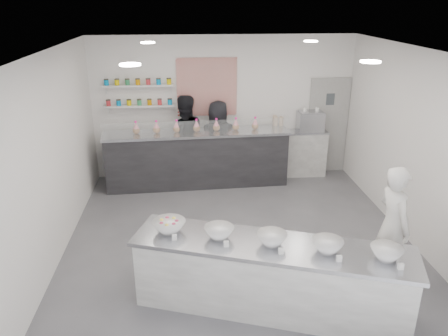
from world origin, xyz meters
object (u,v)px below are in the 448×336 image
at_px(espresso_machine, 310,122).
at_px(staff_left, 185,139).
at_px(prep_counter, 270,277).
at_px(back_bar, 197,159).
at_px(espresso_ledge, 295,153).
at_px(woman_prep, 393,226).
at_px(staff_right, 218,141).

xyz_separation_m(espresso_machine, staff_left, (-2.69, -0.12, -0.28)).
height_order(prep_counter, back_bar, back_bar).
xyz_separation_m(espresso_ledge, espresso_machine, (0.30, 0.00, 0.71)).
distance_m(back_bar, woman_prep, 4.36).
distance_m(prep_counter, espresso_ledge, 4.60).
bearing_deg(staff_right, staff_left, -0.53).
distance_m(woman_prep, staff_left, 4.71).
relative_size(back_bar, woman_prep, 2.22).
relative_size(espresso_ledge, staff_left, 0.73).
bearing_deg(woman_prep, espresso_ledge, -2.38).
height_order(prep_counter, espresso_ledge, espresso_ledge).
bearing_deg(espresso_ledge, prep_counter, -107.29).
bearing_deg(woman_prep, staff_right, 20.63).
relative_size(espresso_ledge, woman_prep, 0.80).
bearing_deg(staff_right, prep_counter, 93.75).
xyz_separation_m(espresso_ledge, staff_left, (-2.40, -0.12, 0.43)).
distance_m(espresso_machine, woman_prep, 3.94).
distance_m(prep_counter, back_bar, 4.10).
xyz_separation_m(espresso_ledge, staff_right, (-1.69, -0.12, 0.36)).
xyz_separation_m(staff_left, staff_right, (0.71, 0.00, -0.07)).
relative_size(prep_counter, woman_prep, 2.02).
bearing_deg(espresso_machine, prep_counter, -110.74).
height_order(espresso_ledge, espresso_machine, espresso_machine).
xyz_separation_m(back_bar, woman_prep, (2.51, -3.56, 0.26)).
xyz_separation_m(prep_counter, staff_left, (-1.03, 4.28, 0.46)).
bearing_deg(woman_prep, back_bar, 27.49).
height_order(espresso_ledge, woman_prep, woman_prep).
distance_m(espresso_machine, staff_right, 2.02).
height_order(espresso_ledge, staff_left, staff_left).
xyz_separation_m(prep_counter, back_bar, (-0.78, 4.03, 0.12)).
distance_m(back_bar, staff_right, 0.59).
bearing_deg(staff_left, espresso_ledge, 172.26).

